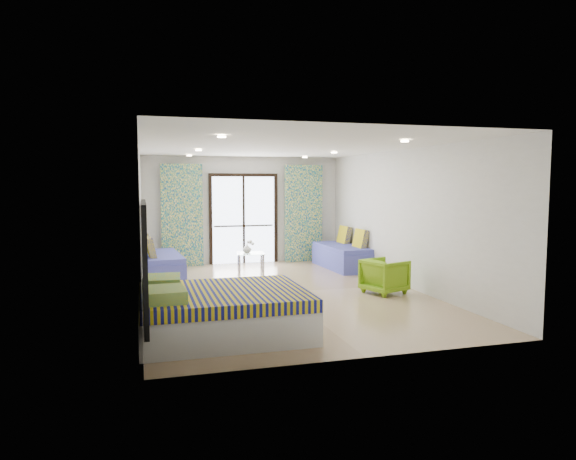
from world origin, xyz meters
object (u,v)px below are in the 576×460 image
object	(u,v)px
daybed_left	(161,265)
daybed_right	(342,255)
coffee_table	(251,255)
bed	(222,311)
armchair	(385,274)

from	to	relation	value
daybed_left	daybed_right	xyz separation A→B (m)	(4.24, 0.23, 0.01)
daybed_right	coffee_table	distance (m)	2.20
coffee_table	bed	bearing A→B (deg)	-106.04
daybed_left	coffee_table	xyz separation A→B (m)	(2.05, 0.50, 0.07)
coffee_table	daybed_left	bearing A→B (deg)	-166.30
daybed_left	bed	bearing A→B (deg)	-86.17
daybed_right	armchair	distance (m)	2.87
daybed_right	coffee_table	bearing A→B (deg)	170.92
daybed_left	armchair	distance (m)	4.72
coffee_table	armchair	size ratio (longest dim) A/B	1.02
coffee_table	armchair	bearing A→B (deg)	-58.92
daybed_left	daybed_right	world-z (taller)	daybed_right
bed	daybed_left	bearing A→B (deg)	98.23
bed	daybed_left	distance (m)	4.45
coffee_table	armchair	xyz separation A→B (m)	(1.88, -3.12, -0.02)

